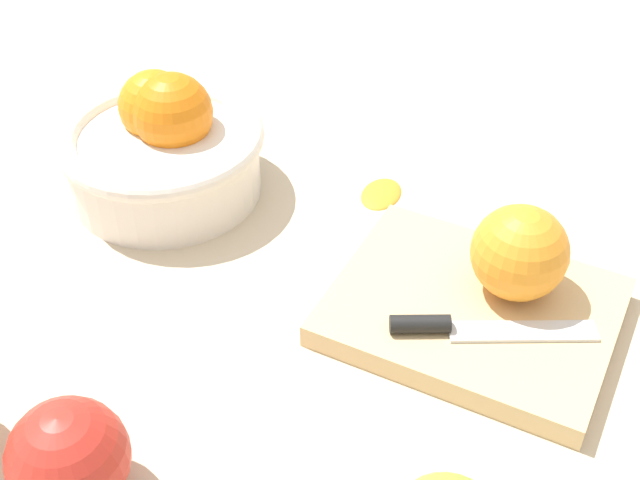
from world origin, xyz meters
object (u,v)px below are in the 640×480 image
Objects in this scene: cutting_board at (472,311)px; apple_front_left_2 at (68,458)px; orange_on_board at (520,253)px; bowl at (164,147)px; knife at (464,329)px.

cutting_board is 2.78× the size of apple_front_left_2.
orange_on_board reaches higher than cutting_board.
bowl is at bearing 170.84° from orange_on_board.
cutting_board is 1.41× the size of knife.
bowl is 2.43× the size of apple_front_left_2.
bowl is 2.50× the size of orange_on_board.
bowl is 0.32m from cutting_board.
orange_on_board is at bearing 44.71° from cutting_board.
apple_front_left_2 reaches higher than knife.
cutting_board is at bearing -135.29° from orange_on_board.
orange_on_board is 0.97× the size of apple_front_left_2.
apple_front_left_2 is at bearing -72.64° from bowl.
apple_front_left_2 is at bearing -130.63° from cutting_board.
apple_front_left_2 is at bearing -131.11° from orange_on_board.
cutting_board is 0.06m from orange_on_board.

